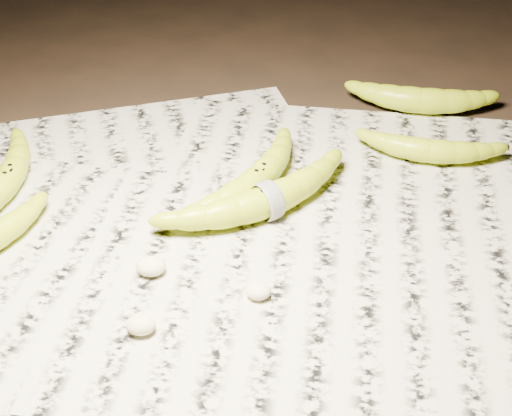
{
  "coord_description": "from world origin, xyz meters",
  "views": [
    {
      "loc": [
        0.05,
        -0.64,
        0.55
      ],
      "look_at": [
        0.03,
        0.01,
        0.05
      ],
      "focal_mm": 50.0,
      "sensor_mm": 36.0,
      "label": 1
    }
  ],
  "objects_px": {
    "banana_taped": "(268,198)",
    "banana_upper_a": "(430,148)",
    "banana_center": "(259,176)",
    "banana_upper_b": "(421,98)",
    "banana_left_a": "(8,177)"
  },
  "relations": [
    {
      "from": "banana_left_a",
      "to": "banana_taped",
      "type": "height_order",
      "value": "banana_taped"
    },
    {
      "from": "banana_left_a",
      "to": "banana_center",
      "type": "height_order",
      "value": "banana_center"
    },
    {
      "from": "banana_upper_a",
      "to": "banana_upper_b",
      "type": "height_order",
      "value": "banana_upper_b"
    },
    {
      "from": "banana_upper_a",
      "to": "banana_upper_b",
      "type": "relative_size",
      "value": 0.9
    },
    {
      "from": "banana_taped",
      "to": "banana_upper_a",
      "type": "height_order",
      "value": "banana_taped"
    },
    {
      "from": "banana_taped",
      "to": "banana_center",
      "type": "bearing_deg",
      "value": 69.56
    },
    {
      "from": "banana_center",
      "to": "banana_upper_b",
      "type": "xyz_separation_m",
      "value": [
        0.24,
        0.21,
        0.0
      ]
    },
    {
      "from": "banana_left_a",
      "to": "banana_taped",
      "type": "xyz_separation_m",
      "value": [
        0.34,
        -0.04,
        0.0
      ]
    },
    {
      "from": "banana_left_a",
      "to": "banana_upper_b",
      "type": "height_order",
      "value": "banana_upper_b"
    },
    {
      "from": "banana_left_a",
      "to": "banana_taped",
      "type": "distance_m",
      "value": 0.34
    },
    {
      "from": "banana_left_a",
      "to": "banana_center",
      "type": "bearing_deg",
      "value": -83.76
    },
    {
      "from": "banana_taped",
      "to": "banana_upper_b",
      "type": "xyz_separation_m",
      "value": [
        0.23,
        0.26,
        -0.0
      ]
    },
    {
      "from": "banana_taped",
      "to": "banana_upper_a",
      "type": "relative_size",
      "value": 1.4
    },
    {
      "from": "banana_taped",
      "to": "banana_left_a",
      "type": "bearing_deg",
      "value": 139.07
    },
    {
      "from": "banana_left_a",
      "to": "banana_upper_b",
      "type": "xyz_separation_m",
      "value": [
        0.56,
        0.23,
        0.0
      ]
    }
  ]
}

